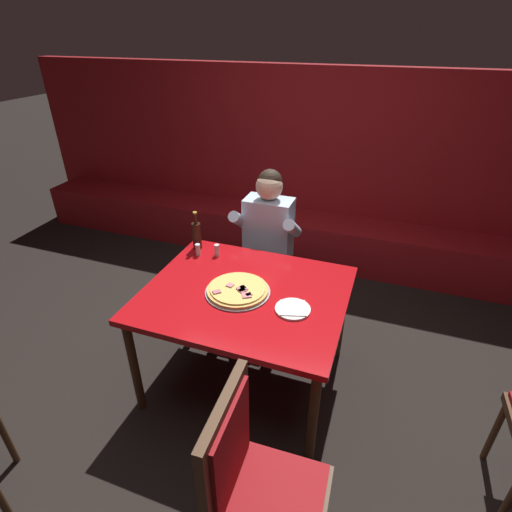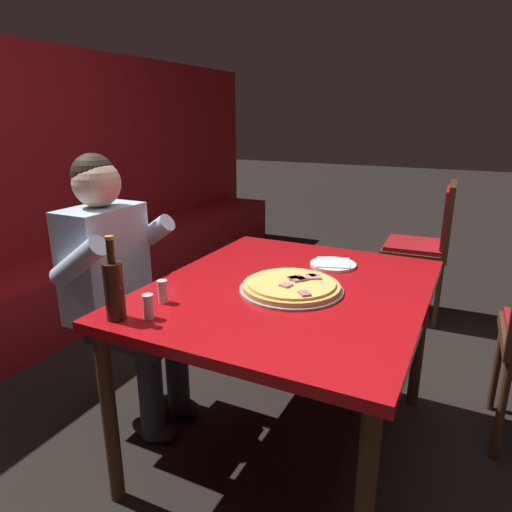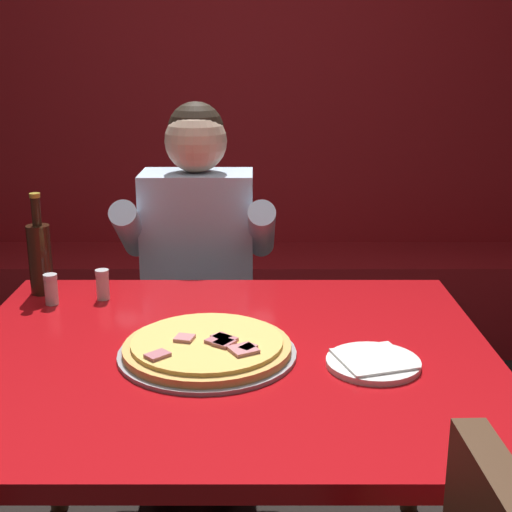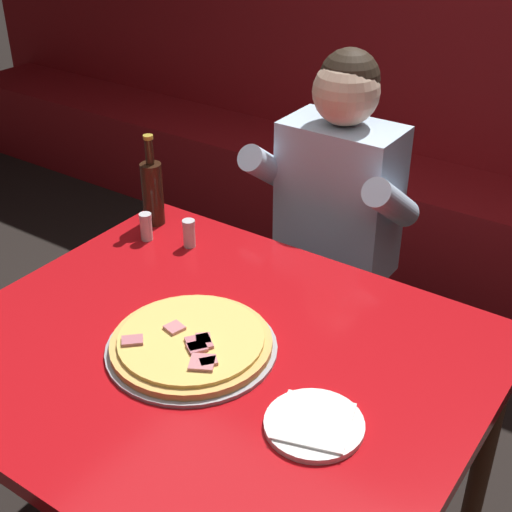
# 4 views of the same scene
# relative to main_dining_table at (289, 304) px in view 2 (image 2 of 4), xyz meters

# --- Properties ---
(ground_plane) EXTENTS (24.00, 24.00, 0.00)m
(ground_plane) POSITION_rel_main_dining_table_xyz_m (0.00, 0.00, -0.69)
(ground_plane) COLOR black
(booth_bench) EXTENTS (6.46, 0.48, 0.46)m
(booth_bench) POSITION_rel_main_dining_table_xyz_m (0.00, 1.86, -0.46)
(booth_bench) COLOR maroon
(booth_bench) RESTS_ON ground_plane
(main_dining_table) EXTENTS (1.26, 1.06, 0.77)m
(main_dining_table) POSITION_rel_main_dining_table_xyz_m (0.00, 0.00, 0.00)
(main_dining_table) COLOR #422816
(main_dining_table) RESTS_ON ground_plane
(pizza) EXTENTS (0.41, 0.41, 0.05)m
(pizza) POSITION_rel_main_dining_table_xyz_m (-0.04, -0.03, 0.09)
(pizza) COLOR #9E9EA3
(pizza) RESTS_ON main_dining_table
(plate_white_paper) EXTENTS (0.21, 0.21, 0.02)m
(plate_white_paper) POSITION_rel_main_dining_table_xyz_m (0.33, -0.08, 0.08)
(plate_white_paper) COLOR white
(plate_white_paper) RESTS_ON main_dining_table
(beer_bottle) EXTENTS (0.07, 0.07, 0.29)m
(beer_bottle) POSITION_rel_main_dining_table_xyz_m (-0.54, 0.41, 0.19)
(beer_bottle) COLOR black
(beer_bottle) RESTS_ON main_dining_table
(shaker_red_pepper_flakes) EXTENTS (0.04, 0.04, 0.09)m
(shaker_red_pepper_flakes) POSITION_rel_main_dining_table_xyz_m (-0.49, 0.32, 0.11)
(shaker_red_pepper_flakes) COLOR silver
(shaker_red_pepper_flakes) RESTS_ON main_dining_table
(shaker_parmesan) EXTENTS (0.04, 0.04, 0.09)m
(shaker_parmesan) POSITION_rel_main_dining_table_xyz_m (-0.36, 0.36, 0.11)
(shaker_parmesan) COLOR silver
(shaker_parmesan) RESTS_ON main_dining_table
(diner_seated_blue_shirt) EXTENTS (0.53, 0.53, 1.27)m
(diner_seated_blue_shirt) POSITION_rel_main_dining_table_xyz_m (-0.13, 0.78, 0.02)
(diner_seated_blue_shirt) COLOR black
(diner_seated_blue_shirt) RESTS_ON ground_plane
(dining_chair_near_right) EXTENTS (0.46, 0.46, 0.99)m
(dining_chair_near_right) POSITION_rel_main_dining_table_xyz_m (1.74, -0.36, -0.11)
(dining_chair_near_right) COLOR #422816
(dining_chair_near_right) RESTS_ON ground_plane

